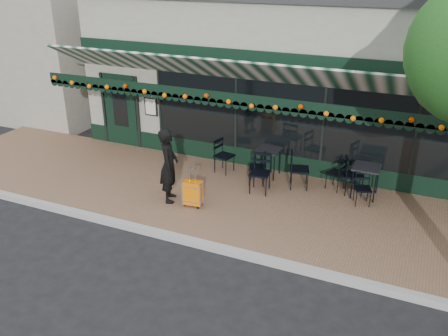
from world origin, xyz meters
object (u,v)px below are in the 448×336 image
at_px(cafe_table_b, 268,152).
at_px(chair_a_front, 363,189).
at_px(chair_b_front, 260,174).
at_px(chair_a_left, 336,174).
at_px(chair_solo, 224,156).
at_px(suitcase, 193,193).
at_px(woman, 169,165).
at_px(chair_a_right, 354,175).
at_px(cafe_table_a, 367,170).
at_px(chair_b_right, 300,170).
at_px(chair_b_left, 257,168).

distance_m(cafe_table_b, chair_a_front, 2.66).
bearing_deg(chair_b_front, chair_a_left, 22.49).
bearing_deg(chair_solo, chair_a_front, -83.98).
height_order(suitcase, chair_solo, suitcase).
xyz_separation_m(woman, chair_a_right, (3.95, 2.14, -0.42)).
xyz_separation_m(chair_a_right, chair_a_front, (0.30, -0.50, -0.09)).
height_order(chair_a_left, chair_a_right, chair_a_right).
relative_size(chair_b_front, chair_solo, 1.08).
distance_m(suitcase, cafe_table_a, 4.20).
relative_size(cafe_table_b, chair_b_front, 0.77).
bearing_deg(chair_solo, woman, 176.94).
height_order(chair_b_right, chair_solo, chair_b_right).
xyz_separation_m(suitcase, chair_b_right, (2.01, 1.96, 0.16)).
bearing_deg(suitcase, chair_b_left, 53.51).
bearing_deg(cafe_table_a, chair_b_right, -173.48).
bearing_deg(suitcase, chair_b_front, 39.90).
height_order(suitcase, cafe_table_a, suitcase).
bearing_deg(chair_b_right, chair_b_front, 110.16).
relative_size(chair_a_left, chair_a_right, 0.88).
height_order(suitcase, chair_b_front, chair_b_front).
xyz_separation_m(suitcase, chair_b_left, (0.95, 1.78, 0.10)).
xyz_separation_m(chair_a_left, chair_solo, (-2.99, -0.18, 0.04)).
distance_m(suitcase, chair_b_right, 2.81).
bearing_deg(chair_a_front, cafe_table_b, 147.94).
relative_size(cafe_table_a, chair_b_right, 0.80).
bearing_deg(chair_a_left, cafe_table_b, -69.92).
xyz_separation_m(chair_a_left, chair_a_right, (0.43, -0.06, 0.06)).
relative_size(suitcase, chair_a_left, 1.17).
height_order(cafe_table_b, chair_a_front, chair_a_front).
relative_size(chair_a_right, chair_a_front, 1.23).
bearing_deg(chair_a_left, chair_b_left, -53.97).
distance_m(suitcase, chair_a_right, 3.98).
relative_size(cafe_table_a, chair_b_left, 0.92).
distance_m(cafe_table_b, chair_a_left, 1.85).
height_order(cafe_table_a, chair_a_right, chair_a_right).
distance_m(suitcase, chair_a_front, 3.99).
distance_m(chair_a_front, chair_solo, 3.74).
bearing_deg(cafe_table_a, chair_b_left, -172.17).
bearing_deg(cafe_table_b, chair_a_right, -3.07).
distance_m(cafe_table_b, chair_b_front, 1.02).
bearing_deg(chair_a_front, chair_a_left, 124.30).
height_order(woman, cafe_table_b, woman).
xyz_separation_m(chair_a_left, chair_b_right, (-0.87, -0.30, 0.07)).
distance_m(chair_a_front, chair_b_right, 1.63).
height_order(chair_b_left, chair_b_front, chair_b_front).
height_order(chair_a_front, chair_b_right, chair_b_right).
bearing_deg(chair_a_left, woman, -35.96).
xyz_separation_m(suitcase, cafe_table_b, (1.05, 2.32, 0.35)).
bearing_deg(woman, cafe_table_b, -60.27).
xyz_separation_m(suitcase, chair_solo, (-0.11, 2.08, 0.13)).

